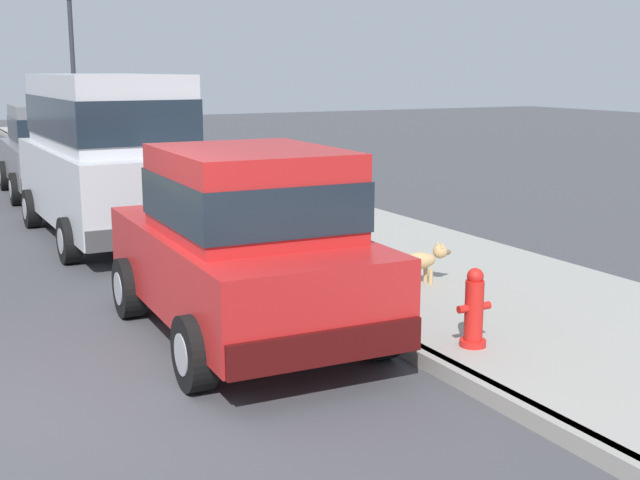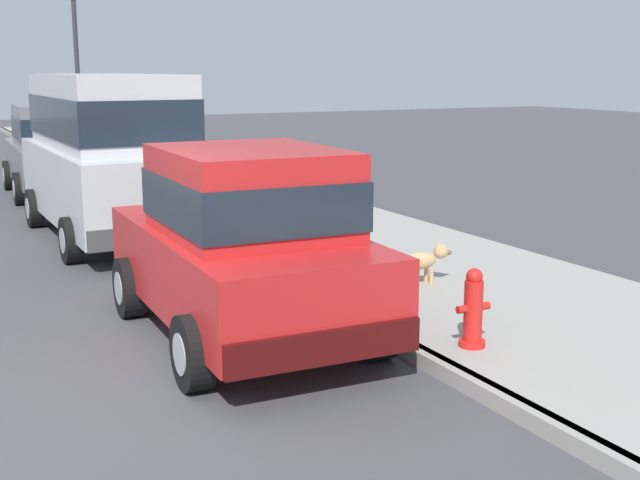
{
  "view_description": "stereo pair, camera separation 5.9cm",
  "coord_description": "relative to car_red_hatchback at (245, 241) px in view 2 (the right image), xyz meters",
  "views": [
    {
      "loc": [
        -0.86,
        -6.29,
        2.59
      ],
      "look_at": [
        3.02,
        1.2,
        0.85
      ],
      "focal_mm": 46.51,
      "sensor_mm": 36.0,
      "label": 1
    },
    {
      "loc": [
        -0.8,
        -6.32,
        2.59
      ],
      "look_at": [
        3.02,
        1.2,
        0.85
      ],
      "focal_mm": 46.51,
      "sensor_mm": 36.0,
      "label": 2
    }
  ],
  "objects": [
    {
      "name": "ground_plane",
      "position": [
        -2.08,
        -0.93,
        -0.98
      ],
      "size": [
        80.0,
        80.0,
        0.0
      ],
      "primitive_type": "plane",
      "color": "#424247"
    },
    {
      "name": "curb",
      "position": [
        1.12,
        -0.93,
        -0.91
      ],
      "size": [
        0.16,
        64.0,
        0.14
      ],
      "primitive_type": "cube",
      "color": "gray",
      "rests_on": "ground"
    },
    {
      "name": "sidewalk",
      "position": [
        2.92,
        -0.93,
        -0.91
      ],
      "size": [
        3.6,
        64.0,
        0.14
      ],
      "primitive_type": "cube",
      "color": "#99968E",
      "rests_on": "ground"
    },
    {
      "name": "car_red_hatchback",
      "position": [
        0.0,
        0.0,
        0.0
      ],
      "size": [
        2.02,
        3.84,
        1.88
      ],
      "color": "red",
      "rests_on": "ground"
    },
    {
      "name": "car_silver_van",
      "position": [
        0.02,
        5.59,
        0.42
      ],
      "size": [
        2.18,
        4.92,
        2.52
      ],
      "color": "#BCBCC1",
      "rests_on": "ground"
    },
    {
      "name": "car_grey_hatchback",
      "position": [
        0.04,
        10.62,
        0.0
      ],
      "size": [
        2.04,
        3.85,
        1.88
      ],
      "color": "slate",
      "rests_on": "ground"
    },
    {
      "name": "dog_tan",
      "position": [
        2.43,
        0.53,
        -0.55
      ],
      "size": [
        0.76,
        0.24,
        0.49
      ],
      "color": "tan",
      "rests_on": "sidewalk"
    },
    {
      "name": "fire_hydrant",
      "position": [
        1.57,
        -1.52,
        -0.5
      ],
      "size": [
        0.34,
        0.24,
        0.72
      ],
      "color": "red",
      "rests_on": "sidewalk"
    },
    {
      "name": "street_lamp",
      "position": [
        1.47,
        15.28,
        1.93
      ],
      "size": [
        0.36,
        0.36,
        4.42
      ],
      "color": "#2D2D33",
      "rests_on": "sidewalk"
    }
  ]
}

